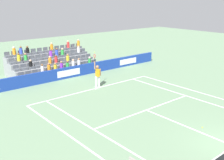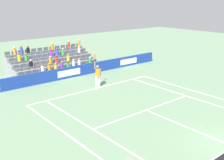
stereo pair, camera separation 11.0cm
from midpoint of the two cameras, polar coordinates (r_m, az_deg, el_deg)
The scene contains 12 objects.
line_baseline at distance 21.34m, azimuth -3.48°, elevation -1.80°, with size 10.97×0.10×0.01m, color white.
line_service at distance 17.47m, azimuth 7.27°, elevation -6.21°, with size 8.23×0.10×0.01m, color white.
line_centre_service at distance 15.68m, azimuth 15.90°, elevation -9.56°, with size 0.10×6.40×0.01m, color white.
line_singles_sideline_left at distance 14.66m, azimuth -2.73°, elevation -10.80°, with size 0.10×11.89×0.01m, color white.
line_singles_sideline_right at distance 20.25m, azimuth 16.27°, elevation -3.50°, with size 0.10×11.89×0.01m, color white.
line_doubles_sideline_left at distance 13.99m, azimuth -7.33°, elevation -12.37°, with size 0.10×11.89×0.01m, color white.
line_doubles_sideline_right at distance 21.35m, azimuth 18.37°, elevation -2.65°, with size 0.10×11.89×0.01m, color white.
line_centre_mark at distance 21.26m, azimuth -3.32°, elevation -1.86°, with size 0.10×0.20×0.01m, color white.
sponsor_barrier at distance 24.30m, azimuth -8.87°, elevation 1.55°, with size 21.19×0.22×0.98m.
tennis_player at distance 21.36m, azimuth -2.87°, elevation 1.01°, with size 0.51×0.40×2.85m.
stadium_stand at distance 26.74m, azimuth -12.13°, elevation 3.23°, with size 8.06×3.80×2.62m.
loose_tennis_ball at distance 15.84m, azimuth 18.36°, elevation -9.38°, with size 0.07×0.07×0.07m, color #D1E533.
Camera 2 is at (11.80, 4.55, 6.78)m, focal length 44.05 mm.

